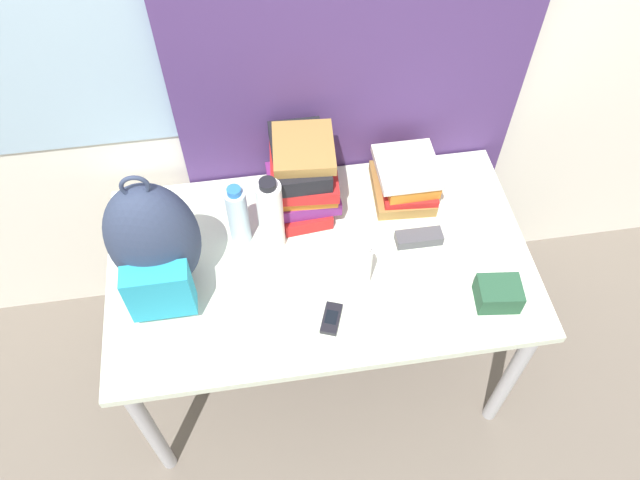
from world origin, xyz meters
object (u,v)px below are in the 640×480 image
sports_bottle (271,215)px  cell_phone (331,319)px  book_stack_center (406,178)px  sunglasses_case (419,238)px  camera_pouch (498,294)px  water_bottle (238,216)px  book_stack_left (302,175)px  backpack (154,244)px  sunscreen_bottle (365,266)px

sports_bottle → cell_phone: sports_bottle is taller
book_stack_center → sunglasses_case: (-0.00, -0.21, -0.05)m
camera_pouch → water_bottle: bearing=154.6°
book_stack_left → sports_bottle: size_ratio=0.98×
backpack → camera_pouch: bearing=-12.5°
camera_pouch → sunglasses_case: bearing=125.2°
sports_bottle → cell_phone: size_ratio=2.59×
book_stack_center → camera_pouch: size_ratio=1.78×
backpack → camera_pouch: 1.02m
book_stack_left → water_bottle: (-0.22, -0.11, -0.03)m
book_stack_left → sports_bottle: (-0.12, -0.15, -0.00)m
sports_bottle → book_stack_left: bearing=51.8°
water_bottle → sunglasses_case: bearing=-10.1°
backpack → sports_bottle: backpack is taller
cell_phone → water_bottle: bearing=124.6°
sports_bottle → camera_pouch: 0.72m
water_bottle → book_stack_center: bearing=11.3°
backpack → sunglasses_case: backpack is taller
sunglasses_case → camera_pouch: (0.18, -0.25, 0.02)m
backpack → sunscreen_bottle: size_ratio=2.59×
book_stack_left → sunglasses_case: size_ratio=1.92×
backpack → sports_bottle: 0.36m
water_bottle → sunscreen_bottle: water_bottle is taller
sunglasses_case → sports_bottle: bearing=172.0°
book_stack_center → water_bottle: 0.58m
water_bottle → cell_phone: (0.24, -0.34, -0.11)m
sunscreen_bottle → book_stack_center: bearing=58.5°
backpack → water_bottle: bearing=29.4°
book_stack_center → cell_phone: 0.57m
sunglasses_case → camera_pouch: 0.31m
book_stack_center → sunscreen_bottle: size_ratio=1.36×
book_stack_left → camera_pouch: bearing=-41.6°
backpack → sunglasses_case: (0.81, 0.03, -0.18)m
sunscreen_bottle → book_stack_left: bearing=112.8°
camera_pouch → backpack: bearing=167.5°
sunscreen_bottle → cell_phone: size_ratio=1.59×
sunscreen_bottle → camera_pouch: 0.41m
book_stack_left → camera_pouch: book_stack_left is taller
water_bottle → camera_pouch: water_bottle is taller
sports_bottle → cell_phone: 0.36m
sports_bottle → camera_pouch: sports_bottle is taller
book_stack_left → water_bottle: size_ratio=1.19×
sunglasses_case → sunscreen_bottle: bearing=-148.9°
book_stack_left → book_stack_center: (0.35, -0.00, -0.07)m
backpack → sunglasses_case: size_ratio=3.13×
book_stack_center → cell_phone: size_ratio=2.17×
backpack → sunscreen_bottle: bearing=-8.5°
cell_phone → sunglasses_case: bearing=36.6°
sunscreen_bottle → water_bottle: bearing=148.0°
water_bottle → sunscreen_bottle: bearing=-32.0°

